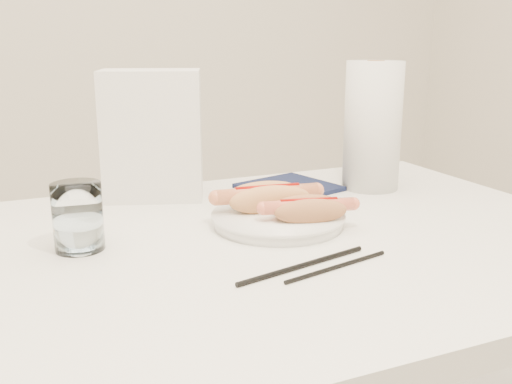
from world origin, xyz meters
name	(u,v)px	position (x,y,z in m)	size (l,w,h in m)	color
table	(251,274)	(0.00, 0.00, 0.69)	(1.20, 0.80, 0.75)	white
plate	(278,221)	(0.07, 0.05, 0.76)	(0.22, 0.22, 0.02)	white
hotdog_left	(267,198)	(0.07, 0.08, 0.79)	(0.18, 0.09, 0.05)	#E2995A
hotdog_right	(309,210)	(0.10, 0.00, 0.79)	(0.15, 0.09, 0.04)	#BA7648
water_glass	(78,217)	(-0.26, 0.07, 0.80)	(0.07, 0.07, 0.10)	white
chopstick_near	(303,265)	(0.02, -0.14, 0.75)	(0.01, 0.01, 0.23)	black
chopstick_far	(337,267)	(0.06, -0.16, 0.75)	(0.01, 0.01, 0.19)	black
napkin_box	(152,135)	(-0.08, 0.31, 0.88)	(0.19, 0.11, 0.25)	silver
navy_napkin	(289,187)	(0.20, 0.26, 0.75)	(0.17, 0.17, 0.01)	#101735
paper_towel_roll	(373,126)	(0.36, 0.20, 0.88)	(0.12, 0.12, 0.27)	silver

